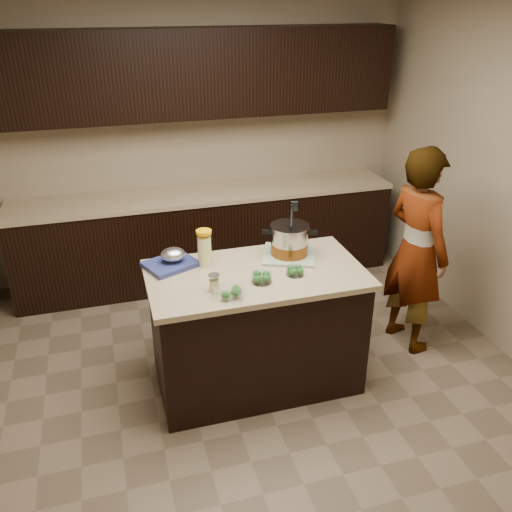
% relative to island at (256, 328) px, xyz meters
% --- Properties ---
extents(ground_plane, '(4.00, 4.00, 0.00)m').
position_rel_island_xyz_m(ground_plane, '(0.00, 0.00, -0.45)').
color(ground_plane, brown).
rests_on(ground_plane, ground).
extents(room_shell, '(4.04, 4.04, 2.72)m').
position_rel_island_xyz_m(room_shell, '(0.00, 0.00, 1.26)').
color(room_shell, tan).
rests_on(room_shell, ground).
extents(back_cabinets, '(3.60, 0.63, 2.33)m').
position_rel_island_xyz_m(back_cabinets, '(0.00, 1.74, 0.49)').
color(back_cabinets, black).
rests_on(back_cabinets, ground).
extents(island, '(1.46, 0.81, 0.90)m').
position_rel_island_xyz_m(island, '(0.00, 0.00, 0.00)').
color(island, black).
rests_on(island, ground).
extents(dish_towel, '(0.47, 0.47, 0.02)m').
position_rel_island_xyz_m(dish_towel, '(0.30, 0.17, 0.46)').
color(dish_towel, '#567750').
rests_on(dish_towel, island).
extents(stock_pot, '(0.38, 0.35, 0.39)m').
position_rel_island_xyz_m(stock_pot, '(0.30, 0.17, 0.56)').
color(stock_pot, '#B7B7BC').
rests_on(stock_pot, dish_towel).
extents(lemonade_pitcher, '(0.14, 0.14, 0.25)m').
position_rel_island_xyz_m(lemonade_pitcher, '(-0.31, 0.20, 0.57)').
color(lemonade_pitcher, '#E2E18A').
rests_on(lemonade_pitcher, island).
extents(mason_jar, '(0.08, 0.08, 0.12)m').
position_rel_island_xyz_m(mason_jar, '(-0.32, -0.17, 0.50)').
color(mason_jar, '#E2E18A').
rests_on(mason_jar, island).
extents(broccoli_tub_left, '(0.16, 0.16, 0.06)m').
position_rel_island_xyz_m(broccoli_tub_left, '(-0.00, -0.14, 0.48)').
color(broccoli_tub_left, silver).
rests_on(broccoli_tub_left, island).
extents(broccoli_tub_right, '(0.15, 0.15, 0.06)m').
position_rel_island_xyz_m(broccoli_tub_right, '(0.24, -0.11, 0.47)').
color(broccoli_tub_right, silver).
rests_on(broccoli_tub_right, island).
extents(broccoli_tub_rect, '(0.22, 0.19, 0.07)m').
position_rel_island_xyz_m(broccoli_tub_rect, '(-0.25, -0.27, 0.48)').
color(broccoli_tub_rect, silver).
rests_on(broccoli_tub_rect, island).
extents(blue_tray, '(0.41, 0.37, 0.12)m').
position_rel_island_xyz_m(blue_tray, '(-0.53, 0.25, 0.49)').
color(blue_tray, navy).
rests_on(blue_tray, island).
extents(person, '(0.50, 0.66, 1.63)m').
position_rel_island_xyz_m(person, '(1.32, 0.15, 0.36)').
color(person, gray).
rests_on(person, ground).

